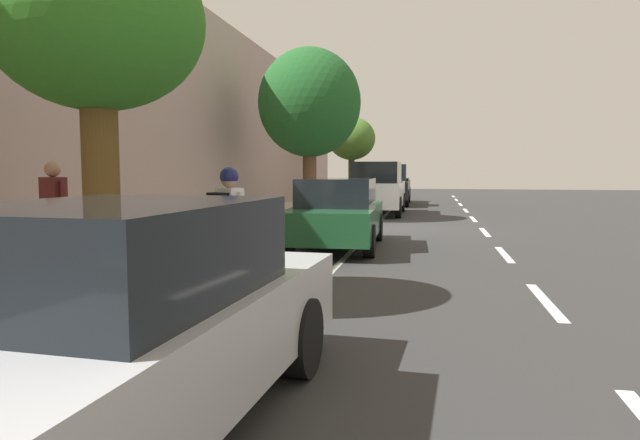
{
  "coord_description": "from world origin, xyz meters",
  "views": [
    {
      "loc": [
        -1.12,
        17.0,
        1.73
      ],
      "look_at": [
        0.38,
        9.09,
        1.01
      ],
      "focal_mm": 32.25,
      "sensor_mm": 36.0,
      "label": 1
    }
  ],
  "objects_px": {
    "street_tree_far_end": "(96,26)",
    "pedestrian_on_phone": "(54,210)",
    "street_tree_near_cyclist": "(352,139)",
    "parked_sedan_silver_far": "(117,324)",
    "cyclist_with_backpack": "(228,215)",
    "bicycle_at_curb": "(233,269)",
    "parked_pickup_black_nearest": "(389,186)",
    "parked_suv_white_second": "(377,188)",
    "parked_sedan_green_mid": "(337,214)",
    "street_tree_mid_block": "(309,104)"
  },
  "relations": [
    {
      "from": "street_tree_near_cyclist",
      "to": "parked_sedan_silver_far",
      "type": "bearing_deg",
      "value": 94.42
    },
    {
      "from": "cyclist_with_backpack",
      "to": "parked_suv_white_second",
      "type": "bearing_deg",
      "value": -93.53
    },
    {
      "from": "parked_suv_white_second",
      "to": "street_tree_mid_block",
      "type": "bearing_deg",
      "value": 55.92
    },
    {
      "from": "street_tree_near_cyclist",
      "to": "pedestrian_on_phone",
      "type": "height_order",
      "value": "street_tree_near_cyclist"
    },
    {
      "from": "parked_pickup_black_nearest",
      "to": "pedestrian_on_phone",
      "type": "bearing_deg",
      "value": 79.65
    },
    {
      "from": "parked_sedan_silver_far",
      "to": "cyclist_with_backpack",
      "type": "relative_size",
      "value": 2.56
    },
    {
      "from": "cyclist_with_backpack",
      "to": "parked_sedan_silver_far",
      "type": "bearing_deg",
      "value": 101.13
    },
    {
      "from": "pedestrian_on_phone",
      "to": "parked_sedan_silver_far",
      "type": "bearing_deg",
      "value": 128.92
    },
    {
      "from": "parked_suv_white_second",
      "to": "street_tree_near_cyclist",
      "type": "xyz_separation_m",
      "value": [
        2.01,
        -7.61,
        2.23
      ]
    },
    {
      "from": "parked_pickup_black_nearest",
      "to": "street_tree_mid_block",
      "type": "xyz_separation_m",
      "value": [
        2.02,
        9.09,
        2.99
      ]
    },
    {
      "from": "street_tree_mid_block",
      "to": "street_tree_far_end",
      "type": "bearing_deg",
      "value": 90.0
    },
    {
      "from": "parked_suv_white_second",
      "to": "street_tree_mid_block",
      "type": "distance_m",
      "value": 4.59
    },
    {
      "from": "bicycle_at_curb",
      "to": "pedestrian_on_phone",
      "type": "relative_size",
      "value": 0.78
    },
    {
      "from": "parked_sedan_silver_far",
      "to": "pedestrian_on_phone",
      "type": "height_order",
      "value": "pedestrian_on_phone"
    },
    {
      "from": "parked_suv_white_second",
      "to": "parked_sedan_silver_far",
      "type": "bearing_deg",
      "value": 90.06
    },
    {
      "from": "bicycle_at_curb",
      "to": "street_tree_mid_block",
      "type": "relative_size",
      "value": 0.24
    },
    {
      "from": "bicycle_at_curb",
      "to": "cyclist_with_backpack",
      "type": "height_order",
      "value": "cyclist_with_backpack"
    },
    {
      "from": "parked_suv_white_second",
      "to": "bicycle_at_curb",
      "type": "distance_m",
      "value": 14.56
    },
    {
      "from": "parked_sedan_green_mid",
      "to": "street_tree_mid_block",
      "type": "xyz_separation_m",
      "value": [
        1.97,
        -6.48,
        3.14
      ]
    },
    {
      "from": "bicycle_at_curb",
      "to": "cyclist_with_backpack",
      "type": "xyz_separation_m",
      "value": [
        0.21,
        -0.43,
        0.7
      ]
    },
    {
      "from": "street_tree_near_cyclist",
      "to": "parked_suv_white_second",
      "type": "bearing_deg",
      "value": 104.78
    },
    {
      "from": "parked_sedan_green_mid",
      "to": "street_tree_far_end",
      "type": "distance_m",
      "value": 6.86
    },
    {
      "from": "cyclist_with_backpack",
      "to": "street_tree_near_cyclist",
      "type": "distance_m",
      "value": 21.85
    },
    {
      "from": "parked_pickup_black_nearest",
      "to": "bicycle_at_curb",
      "type": "relative_size",
      "value": 3.97
    },
    {
      "from": "parked_sedan_green_mid",
      "to": "street_tree_mid_block",
      "type": "distance_m",
      "value": 7.47
    },
    {
      "from": "parked_pickup_black_nearest",
      "to": "parked_sedan_green_mid",
      "type": "distance_m",
      "value": 15.58
    },
    {
      "from": "parked_sedan_silver_far",
      "to": "street_tree_mid_block",
      "type": "relative_size",
      "value": 0.81
    },
    {
      "from": "parked_sedan_green_mid",
      "to": "cyclist_with_backpack",
      "type": "distance_m",
      "value": 4.74
    },
    {
      "from": "bicycle_at_curb",
      "to": "cyclist_with_backpack",
      "type": "relative_size",
      "value": 0.76
    },
    {
      "from": "street_tree_far_end",
      "to": "parked_sedan_silver_far",
      "type": "bearing_deg",
      "value": 122.56
    },
    {
      "from": "parked_pickup_black_nearest",
      "to": "street_tree_far_end",
      "type": "bearing_deg",
      "value": 84.64
    },
    {
      "from": "street_tree_mid_block",
      "to": "pedestrian_on_phone",
      "type": "relative_size",
      "value": 3.26
    },
    {
      "from": "street_tree_mid_block",
      "to": "pedestrian_on_phone",
      "type": "bearing_deg",
      "value": 81.48
    },
    {
      "from": "street_tree_near_cyclist",
      "to": "street_tree_mid_block",
      "type": "height_order",
      "value": "street_tree_mid_block"
    },
    {
      "from": "bicycle_at_curb",
      "to": "pedestrian_on_phone",
      "type": "bearing_deg",
      "value": -9.04
    },
    {
      "from": "bicycle_at_curb",
      "to": "street_tree_far_end",
      "type": "distance_m",
      "value": 3.46
    },
    {
      "from": "bicycle_at_curb",
      "to": "street_tree_near_cyclist",
      "type": "height_order",
      "value": "street_tree_near_cyclist"
    },
    {
      "from": "parked_suv_white_second",
      "to": "street_tree_far_end",
      "type": "xyz_separation_m",
      "value": [
        2.01,
        15.45,
        2.4
      ]
    },
    {
      "from": "parked_sedan_silver_far",
      "to": "street_tree_mid_block",
      "type": "xyz_separation_m",
      "value": [
        2.03,
        -15.65,
        3.14
      ]
    },
    {
      "from": "cyclist_with_backpack",
      "to": "street_tree_far_end",
      "type": "xyz_separation_m",
      "value": [
        1.14,
        1.34,
        2.35
      ]
    },
    {
      "from": "street_tree_mid_block",
      "to": "cyclist_with_backpack",
      "type": "bearing_deg",
      "value": 95.83
    },
    {
      "from": "pedestrian_on_phone",
      "to": "bicycle_at_curb",
      "type": "bearing_deg",
      "value": 170.96
    },
    {
      "from": "parked_pickup_black_nearest",
      "to": "street_tree_mid_block",
      "type": "distance_m",
      "value": 9.79
    },
    {
      "from": "parked_sedan_green_mid",
      "to": "cyclist_with_backpack",
      "type": "xyz_separation_m",
      "value": [
        0.83,
        4.65,
        0.32
      ]
    },
    {
      "from": "parked_sedan_silver_far",
      "to": "bicycle_at_curb",
      "type": "relative_size",
      "value": 3.36
    },
    {
      "from": "parked_sedan_green_mid",
      "to": "street_tree_mid_block",
      "type": "bearing_deg",
      "value": -73.09
    },
    {
      "from": "parked_pickup_black_nearest",
      "to": "bicycle_at_curb",
      "type": "bearing_deg",
      "value": 88.13
    },
    {
      "from": "pedestrian_on_phone",
      "to": "cyclist_with_backpack",
      "type": "bearing_deg",
      "value": 178.97
    },
    {
      "from": "street_tree_far_end",
      "to": "pedestrian_on_phone",
      "type": "xyz_separation_m",
      "value": [
        1.66,
        -1.39,
        -2.32
      ]
    },
    {
      "from": "parked_sedan_green_mid",
      "to": "street_tree_far_end",
      "type": "xyz_separation_m",
      "value": [
        1.97,
        6.0,
        2.67
      ]
    }
  ]
}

